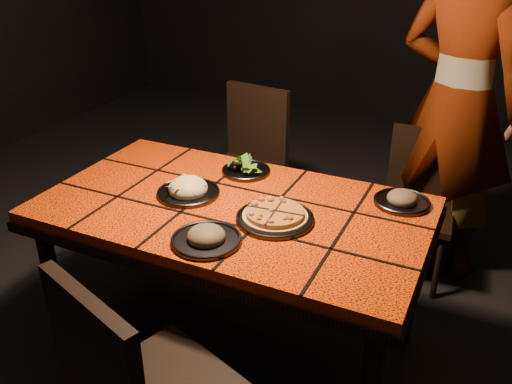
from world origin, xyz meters
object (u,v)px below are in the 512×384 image
at_px(diner, 458,103).
at_px(plate_pizza, 275,217).
at_px(chair_far_left, 248,154).
at_px(dining_table, 233,221).
at_px(plate_pasta, 188,190).
at_px(chair_far_right, 419,196).

relative_size(diner, plate_pizza, 6.19).
bearing_deg(plate_pizza, diner, 66.62).
bearing_deg(diner, chair_far_left, 29.43).
distance_m(dining_table, chair_far_left, 1.05).
distance_m(chair_far_left, plate_pizza, 1.21).
distance_m(dining_table, plate_pasta, 0.24).
height_order(plate_pizza, plate_pasta, plate_pasta).
xyz_separation_m(dining_table, diner, (0.73, 1.14, 0.29)).
distance_m(chair_far_right, plate_pasta, 1.32).
relative_size(dining_table, chair_far_left, 1.73).
height_order(dining_table, plate_pizza, plate_pizza).
distance_m(diner, plate_pasta, 1.49).
distance_m(chair_far_right, plate_pizza, 1.14).
distance_m(dining_table, plate_pizza, 0.24).
bearing_deg(diner, chair_far_right, 79.90).
bearing_deg(diner, dining_table, 78.09).
height_order(diner, plate_pasta, diner).
relative_size(chair_far_left, chair_far_right, 1.12).
bearing_deg(diner, plate_pizza, 87.26).
height_order(chair_far_left, plate_pasta, chair_far_left).
xyz_separation_m(chair_far_right, plate_pizza, (-0.41, -1.02, 0.29)).
bearing_deg(chair_far_right, dining_table, -127.66).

